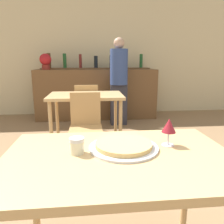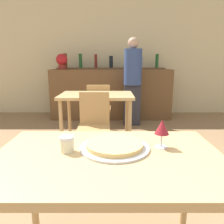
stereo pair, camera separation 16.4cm
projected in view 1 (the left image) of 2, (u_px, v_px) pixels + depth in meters
name	position (u px, v px, depth m)	size (l,w,h in m)	color
wall_back	(95.00, 55.00, 5.13)	(8.00, 0.05, 2.80)	beige
dining_table_near	(119.00, 170.00, 1.14)	(1.20, 0.78, 0.77)	tan
dining_table_far	(86.00, 101.00, 3.18)	(1.06, 0.70, 0.78)	tan
bar_counter	(97.00, 94.00, 4.84)	(2.60, 0.56, 1.07)	brown
bar_back_shelf	(94.00, 66.00, 4.83)	(2.39, 0.24, 0.34)	brown
chair_far_side_front	(86.00, 123.00, 2.71)	(0.40, 0.40, 0.87)	tan
chair_far_side_back	(87.00, 106.00, 3.72)	(0.40, 0.40, 0.87)	tan
pizza_tray	(124.00, 146.00, 1.21)	(0.38, 0.38, 0.04)	silver
cheese_shaker	(77.00, 145.00, 1.14)	(0.08, 0.08, 0.09)	beige
person_standing	(119.00, 79.00, 4.23)	(0.34, 0.34, 1.68)	#2D2D38
wine_glass	(169.00, 126.00, 1.23)	(0.08, 0.08, 0.16)	silver
potted_plant	(46.00, 61.00, 4.52)	(0.24, 0.24, 0.33)	maroon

